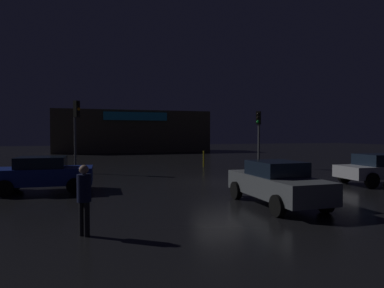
% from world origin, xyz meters
% --- Properties ---
extents(ground_plane, '(120.00, 120.00, 0.00)m').
position_xyz_m(ground_plane, '(0.00, 0.00, 0.00)').
color(ground_plane, black).
extents(store_building, '(20.58, 6.71, 5.58)m').
position_xyz_m(store_building, '(0.02, 31.46, 2.80)').
color(store_building, brown).
rests_on(store_building, ground).
extents(traffic_signal_main, '(0.42, 0.42, 4.55)m').
position_xyz_m(traffic_signal_main, '(-6.92, 6.61, 3.28)').
color(traffic_signal_main, '#595B60').
rests_on(traffic_signal_main, ground).
extents(traffic_signal_opposite, '(0.42, 0.42, 4.12)m').
position_xyz_m(traffic_signal_opposite, '(5.67, 6.18, 2.85)').
color(traffic_signal_opposite, '#595B60').
rests_on(traffic_signal_opposite, ground).
extents(car_near, '(4.36, 2.13, 1.49)m').
position_xyz_m(car_near, '(7.41, -2.90, 0.76)').
color(car_near, '#B7B7BF').
rests_on(car_near, ground).
extents(car_far, '(1.95, 4.45, 1.53)m').
position_xyz_m(car_far, '(-0.15, -5.66, 0.78)').
color(car_far, slate).
rests_on(car_far, ground).
extents(car_crossing, '(4.06, 2.18, 1.50)m').
position_xyz_m(car_crossing, '(-8.16, -0.20, 0.79)').
color(car_crossing, navy).
rests_on(car_crossing, ground).
extents(pedestrian, '(0.48, 0.48, 1.73)m').
position_xyz_m(pedestrian, '(-6.53, -7.37, 1.01)').
color(pedestrian, black).
rests_on(pedestrian, ground).
extents(bollard_kerb_a, '(0.11, 0.11, 1.19)m').
position_xyz_m(bollard_kerb_a, '(2.18, 8.26, 0.59)').
color(bollard_kerb_a, gold).
rests_on(bollard_kerb_a, ground).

